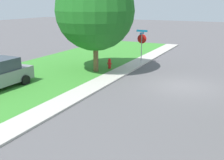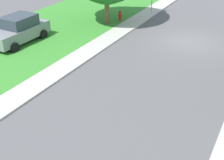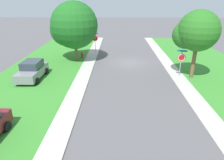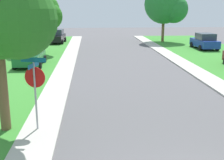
% 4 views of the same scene
% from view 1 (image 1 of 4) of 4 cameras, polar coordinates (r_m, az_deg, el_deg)
% --- Properties ---
extents(ground_plane, '(120.00, 120.00, 0.00)m').
position_cam_1_polar(ground_plane, '(16.98, 14.34, -1.25)').
color(ground_plane, '#565456').
extents(stop_sign_near_corner, '(0.92, 0.92, 2.77)m').
position_cam_1_polar(stop_sign_near_corner, '(22.28, 6.27, 8.16)').
color(stop_sign_near_corner, '#9E9EA3').
rests_on(stop_sign_near_corner, ground).
extents(tree_across_right, '(5.89, 5.47, 7.08)m').
position_cam_1_polar(tree_across_right, '(19.51, -4.08, 13.83)').
color(tree_across_right, brown).
rests_on(tree_across_right, ground).
extents(fire_hydrant, '(0.38, 0.22, 0.83)m').
position_cam_1_polar(fire_hydrant, '(20.49, -0.53, 3.45)').
color(fire_hydrant, red).
rests_on(fire_hydrant, ground).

